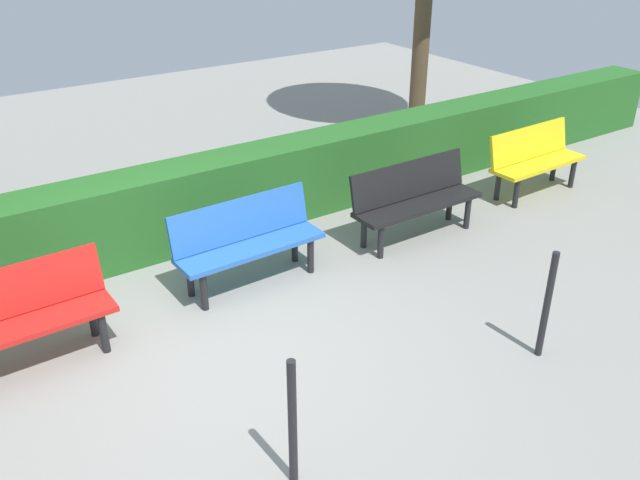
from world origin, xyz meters
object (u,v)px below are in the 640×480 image
at_px(bench_yellow, 535,157).
at_px(bench_red, 25,313).
at_px(bench_black, 414,197).
at_px(bench_blue, 247,239).

bearing_deg(bench_yellow, bench_red, -0.50).
height_order(bench_black, bench_blue, same).
height_order(bench_yellow, bench_blue, same).
height_order(bench_blue, bench_red, same).
distance_m(bench_black, bench_blue, 2.07).
relative_size(bench_black, bench_red, 1.16).
xyz_separation_m(bench_black, bench_red, (4.21, 0.01, -0.01)).
xyz_separation_m(bench_yellow, bench_black, (2.15, 0.09, 0.00)).
distance_m(bench_black, bench_red, 4.21).
bearing_deg(bench_red, bench_black, 178.88).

